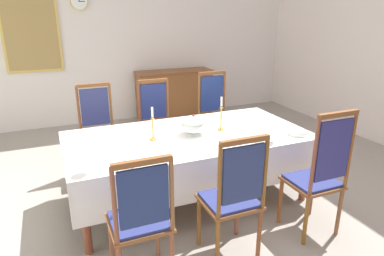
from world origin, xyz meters
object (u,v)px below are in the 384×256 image
candlestick_east (221,117)px  sideboard (174,94)px  chair_south_b (233,196)px  bowl_near_right (298,132)px  candlestick_west (153,127)px  bowl_far_left (265,140)px  chair_north_b (157,122)px  bowl_near_left (218,115)px  dining_table (188,141)px  spoon_secondary (306,132)px  spoon_primary (224,115)px  chair_south_c (319,174)px  chair_north_a (98,129)px  bowl_far_right (164,156)px  mounted_clock (79,1)px  chair_south_a (141,218)px  framed_painting (30,25)px  soup_tureen (194,125)px  chair_north_c (215,114)px

candlestick_east → sideboard: candlestick_east is taller
chair_south_b → bowl_near_right: chair_south_b is taller
candlestick_west → bowl_far_left: (0.98, -0.50, -0.11)m
chair_north_b → bowl_near_left: size_ratio=7.67×
dining_table → chair_north_b: size_ratio=2.19×
spoon_secondary → spoon_primary: bearing=102.4°
chair_south_b → chair_south_c: chair_south_c is taller
bowl_near_left → dining_table: bearing=-142.0°
chair_north_a → candlestick_east: bearing=138.7°
bowl_far_right → mounted_clock: size_ratio=0.56×
chair_south_c → chair_north_b: bearing=112.7°
chair_south_a → bowl_far_right: 0.70m
dining_table → candlestick_west: 0.43m
bowl_far_right → spoon_primary: 1.44m
candlestick_east → bowl_near_right: candlestick_east is taller
chair_south_b → bowl_far_left: (0.63, 0.52, 0.19)m
chair_south_a → framed_painting: (-0.66, 4.18, 1.18)m
candlestick_east → framed_painting: framed_painting is taller
bowl_far_right → candlestick_east: bearing=29.9°
bowl_near_right → spoon_primary: 0.99m
soup_tureen → bowl_far_right: bearing=-136.1°
chair_south_c → chair_north_c: (0.00, 2.05, -0.01)m
dining_table → chair_south_c: (0.83, -1.03, -0.06)m
chair_south_a → candlestick_west: candlestick_west is taller
chair_south_b → soup_tureen: bearing=85.0°
candlestick_west → bowl_far_right: (-0.04, -0.46, -0.12)m
chair_south_a → bowl_near_right: bearing=17.4°
chair_south_b → bowl_near_left: 1.60m
spoon_primary → chair_north_c: bearing=68.1°
chair_north_c → mounted_clock: mounted_clock is taller
candlestick_west → spoon_primary: 1.16m
candlestick_west → spoon_primary: candlestick_west is taller
chair_south_a → chair_south_b: size_ratio=0.97×
framed_painting → candlestick_east: bearing=-60.1°
bowl_far_left → bowl_far_right: bowl_far_left is taller
chair_north_a → spoon_primary: 1.57m
soup_tureen → spoon_primary: 0.79m
chair_south_a → chair_north_a: 2.04m
chair_south_a → mounted_clock: size_ratio=3.73×
bowl_near_left → sideboard: bearing=82.5°
chair_north_c → spoon_primary: chair_north_c is taller
chair_north_b → spoon_primary: size_ratio=6.34×
spoon_primary → spoon_secondary: size_ratio=1.03×
spoon_secondary → candlestick_west: bearing=148.2°
bowl_near_right → framed_painting: bearing=124.7°
chair_north_c → bowl_far_right: (-1.24, -1.48, 0.16)m
chair_south_a → bowl_far_left: chair_south_a is taller
chair_north_a → sideboard: 2.53m
framed_painting → spoon_secondary: bearing=-53.8°
dining_table → bowl_near_right: bowl_near_right is taller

